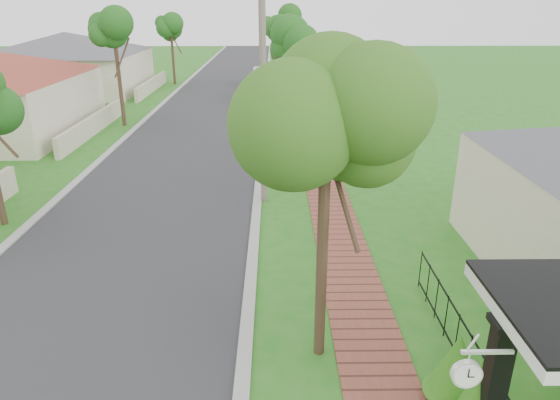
% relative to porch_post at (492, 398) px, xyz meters
% --- Properties ---
extents(road, '(7.00, 120.00, 0.02)m').
position_rel_porch_post_xyz_m(road, '(-7.55, 21.00, -1.12)').
color(road, '#28282B').
rests_on(road, ground).
extents(kerb_right, '(0.30, 120.00, 0.10)m').
position_rel_porch_post_xyz_m(kerb_right, '(-3.90, 21.00, -1.12)').
color(kerb_right, '#9E9E99').
rests_on(kerb_right, ground).
extents(kerb_left, '(0.30, 120.00, 0.10)m').
position_rel_porch_post_xyz_m(kerb_left, '(-11.20, 21.00, -1.12)').
color(kerb_left, '#9E9E99').
rests_on(kerb_left, ground).
extents(sidewalk, '(1.50, 120.00, 0.03)m').
position_rel_porch_post_xyz_m(sidewalk, '(-1.30, 21.00, -1.12)').
color(sidewalk, brown).
rests_on(sidewalk, ground).
extents(porch_post, '(0.48, 0.48, 2.52)m').
position_rel_porch_post_xyz_m(porch_post, '(0.00, 0.00, 0.00)').
color(porch_post, black).
rests_on(porch_post, ground).
extents(picket_fence, '(0.03, 8.02, 1.00)m').
position_rel_porch_post_xyz_m(picket_fence, '(0.35, 1.00, -0.59)').
color(picket_fence, black).
rests_on(picket_fence, ground).
extents(street_trees, '(10.70, 37.65, 5.89)m').
position_rel_porch_post_xyz_m(street_trees, '(-7.42, 27.84, 3.42)').
color(street_trees, '#382619').
rests_on(street_trees, ground).
extents(far_house_grey, '(15.56, 15.56, 4.60)m').
position_rel_porch_post_xyz_m(far_house_grey, '(-19.52, 35.00, 1.22)').
color(far_house_grey, beige).
rests_on(far_house_grey, ground).
extents(parked_car_red, '(1.95, 4.64, 1.57)m').
position_rel_porch_post_xyz_m(parked_car_red, '(-4.15, 30.08, -0.34)').
color(parked_car_red, maroon).
rests_on(parked_car_red, ground).
extents(parked_car_white, '(1.89, 5.00, 1.63)m').
position_rel_porch_post_xyz_m(parked_car_white, '(-4.15, 36.96, -0.31)').
color(parked_car_white, silver).
rests_on(parked_car_white, ground).
extents(near_tree, '(2.21, 2.21, 5.68)m').
position_rel_porch_post_xyz_m(near_tree, '(-2.38, 2.50, 3.41)').
color(near_tree, '#382619').
rests_on(near_tree, ground).
extents(utility_pole, '(1.20, 0.24, 8.58)m').
position_rel_porch_post_xyz_m(utility_pole, '(-3.65, 11.00, 3.23)').
color(utility_pole, '#74685A').
rests_on(utility_pole, ground).
extents(station_clock, '(0.81, 0.13, 0.61)m').
position_rel_porch_post_xyz_m(station_clock, '(-0.62, -0.40, 0.83)').
color(station_clock, white).
rests_on(station_clock, ground).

